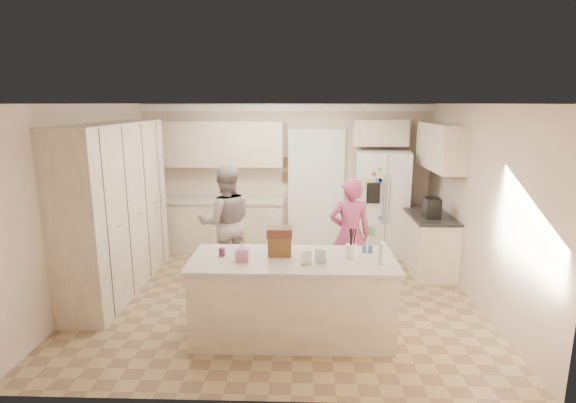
{
  "coord_description": "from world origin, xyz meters",
  "views": [
    {
      "loc": [
        0.3,
        -5.83,
        2.61
      ],
      "look_at": [
        0.1,
        0.35,
        1.25
      ],
      "focal_mm": 28.0,
      "sensor_mm": 36.0,
      "label": 1
    }
  ],
  "objects_px": {
    "tissue_box": "(242,255)",
    "island_base": "(293,299)",
    "dollhouse_body": "(280,246)",
    "teen_girl": "(350,234)",
    "coffee_maker": "(432,208)",
    "refrigerator": "(382,203)",
    "teen_boy": "(226,223)",
    "utensil_crock": "(351,251)"
  },
  "relations": [
    {
      "from": "utensil_crock",
      "to": "teen_girl",
      "type": "bearing_deg",
      "value": 84.63
    },
    {
      "from": "teen_girl",
      "to": "tissue_box",
      "type": "bearing_deg",
      "value": 45.67
    },
    {
      "from": "coffee_maker",
      "to": "island_base",
      "type": "bearing_deg",
      "value": -137.17
    },
    {
      "from": "refrigerator",
      "to": "island_base",
      "type": "xyz_separation_m",
      "value": [
        -1.5,
        -2.96,
        -0.46
      ]
    },
    {
      "from": "tissue_box",
      "to": "island_base",
      "type": "bearing_deg",
      "value": 10.3
    },
    {
      "from": "coffee_maker",
      "to": "teen_girl",
      "type": "distance_m",
      "value": 1.41
    },
    {
      "from": "teen_girl",
      "to": "teen_boy",
      "type": "bearing_deg",
      "value": -13.81
    },
    {
      "from": "refrigerator",
      "to": "dollhouse_body",
      "type": "xyz_separation_m",
      "value": [
        -1.65,
        -2.86,
        0.14
      ]
    },
    {
      "from": "refrigerator",
      "to": "dollhouse_body",
      "type": "relative_size",
      "value": 6.92
    },
    {
      "from": "island_base",
      "to": "tissue_box",
      "type": "xyz_separation_m",
      "value": [
        -0.55,
        -0.1,
        0.56
      ]
    },
    {
      "from": "utensil_crock",
      "to": "refrigerator",
      "type": "bearing_deg",
      "value": 73.79
    },
    {
      "from": "island_base",
      "to": "dollhouse_body",
      "type": "height_order",
      "value": "dollhouse_body"
    },
    {
      "from": "island_base",
      "to": "tissue_box",
      "type": "distance_m",
      "value": 0.79
    },
    {
      "from": "dollhouse_body",
      "to": "teen_boy",
      "type": "xyz_separation_m",
      "value": [
        -0.89,
        1.63,
        -0.18
      ]
    },
    {
      "from": "coffee_maker",
      "to": "teen_boy",
      "type": "bearing_deg",
      "value": -176.91
    },
    {
      "from": "coffee_maker",
      "to": "refrigerator",
      "type": "bearing_deg",
      "value": 117.46
    },
    {
      "from": "island_base",
      "to": "utensil_crock",
      "type": "distance_m",
      "value": 0.86
    },
    {
      "from": "utensil_crock",
      "to": "teen_boy",
      "type": "height_order",
      "value": "teen_boy"
    },
    {
      "from": "island_base",
      "to": "refrigerator",
      "type": "bearing_deg",
      "value": 63.2
    },
    {
      "from": "refrigerator",
      "to": "teen_girl",
      "type": "bearing_deg",
      "value": -105.38
    },
    {
      "from": "coffee_maker",
      "to": "island_base",
      "type": "height_order",
      "value": "coffee_maker"
    },
    {
      "from": "refrigerator",
      "to": "teen_boy",
      "type": "height_order",
      "value": "refrigerator"
    },
    {
      "from": "teen_boy",
      "to": "tissue_box",
      "type": "bearing_deg",
      "value": 89.11
    },
    {
      "from": "refrigerator",
      "to": "tissue_box",
      "type": "height_order",
      "value": "refrigerator"
    },
    {
      "from": "island_base",
      "to": "utensil_crock",
      "type": "height_order",
      "value": "utensil_crock"
    },
    {
      "from": "refrigerator",
      "to": "dollhouse_body",
      "type": "distance_m",
      "value": 3.31
    },
    {
      "from": "dollhouse_body",
      "to": "teen_girl",
      "type": "bearing_deg",
      "value": 53.7
    },
    {
      "from": "refrigerator",
      "to": "coffee_maker",
      "type": "height_order",
      "value": "refrigerator"
    },
    {
      "from": "teen_girl",
      "to": "utensil_crock",
      "type": "bearing_deg",
      "value": 82.56
    },
    {
      "from": "coffee_maker",
      "to": "teen_girl",
      "type": "bearing_deg",
      "value": -156.93
    },
    {
      "from": "teen_boy",
      "to": "teen_girl",
      "type": "height_order",
      "value": "teen_boy"
    },
    {
      "from": "island_base",
      "to": "teen_girl",
      "type": "height_order",
      "value": "teen_girl"
    },
    {
      "from": "island_base",
      "to": "teen_boy",
      "type": "distance_m",
      "value": 2.06
    },
    {
      "from": "coffee_maker",
      "to": "teen_girl",
      "type": "height_order",
      "value": "teen_girl"
    },
    {
      "from": "dollhouse_body",
      "to": "teen_girl",
      "type": "xyz_separation_m",
      "value": [
        0.92,
        1.26,
        -0.23
      ]
    },
    {
      "from": "utensil_crock",
      "to": "teen_boy",
      "type": "xyz_separation_m",
      "value": [
        -1.69,
        1.68,
        -0.14
      ]
    },
    {
      "from": "teen_girl",
      "to": "refrigerator",
      "type": "bearing_deg",
      "value": -116.33
    },
    {
      "from": "island_base",
      "to": "tissue_box",
      "type": "bearing_deg",
      "value": -169.7
    },
    {
      "from": "refrigerator",
      "to": "tissue_box",
      "type": "distance_m",
      "value": 3.69
    },
    {
      "from": "coffee_maker",
      "to": "tissue_box",
      "type": "bearing_deg",
      "value": -142.43
    },
    {
      "from": "tissue_box",
      "to": "coffee_maker",
      "type": "bearing_deg",
      "value": 37.57
    },
    {
      "from": "tissue_box",
      "to": "teen_boy",
      "type": "height_order",
      "value": "teen_boy"
    }
  ]
}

